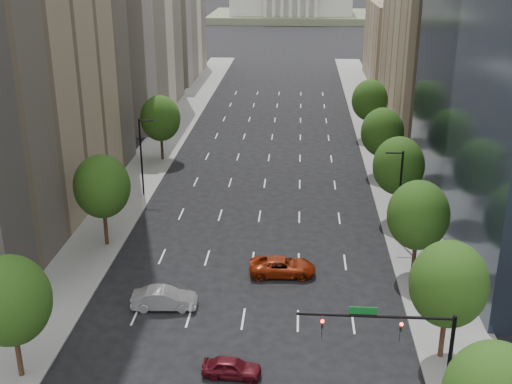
% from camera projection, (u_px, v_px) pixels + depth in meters
% --- Properties ---
extents(sidewalk_left, '(6.00, 200.00, 0.15)m').
position_uv_depth(sidewalk_left, '(115.00, 212.00, 68.84)').
color(sidewalk_left, slate).
rests_on(sidewalk_left, ground).
extents(sidewalk_right, '(6.00, 200.00, 0.15)m').
position_uv_depth(sidewalk_right, '(409.00, 219.00, 66.88)').
color(sidewalk_right, slate).
rests_on(sidewalk_right, ground).
extents(midrise_cream_left, '(14.00, 30.00, 35.00)m').
position_uv_depth(midrise_cream_left, '(121.00, 6.00, 103.25)').
color(midrise_cream_left, beige).
rests_on(midrise_cream_left, ground).
extents(filler_left, '(14.00, 26.00, 18.00)m').
position_uv_depth(filler_left, '(165.00, 34.00, 137.03)').
color(filler_left, beige).
rests_on(filler_left, ground).
extents(parking_tan_right, '(14.00, 30.00, 30.00)m').
position_uv_depth(parking_tan_right, '(440.00, 27.00, 98.19)').
color(parking_tan_right, '#8C7759').
rests_on(parking_tan_right, ground).
extents(filler_right, '(14.00, 26.00, 16.00)m').
position_uv_depth(filler_right, '(404.00, 43.00, 131.44)').
color(filler_right, '#8C7759').
rests_on(filler_right, ground).
extents(tree_right_1, '(5.20, 5.20, 8.75)m').
position_uv_depth(tree_right_1, '(449.00, 284.00, 42.59)').
color(tree_right_1, '#382316').
rests_on(tree_right_1, ground).
extents(tree_right_2, '(5.20, 5.20, 8.61)m').
position_uv_depth(tree_right_2, '(418.00, 215.00, 53.82)').
color(tree_right_2, '#382316').
rests_on(tree_right_2, ground).
extents(tree_right_3, '(5.20, 5.20, 8.89)m').
position_uv_depth(tree_right_3, '(399.00, 166.00, 64.89)').
color(tree_right_3, '#382316').
rests_on(tree_right_3, ground).
extents(tree_right_4, '(5.20, 5.20, 8.46)m').
position_uv_depth(tree_right_4, '(382.00, 132.00, 78.09)').
color(tree_right_4, '#382316').
rests_on(tree_right_4, ground).
extents(tree_right_5, '(5.20, 5.20, 8.75)m').
position_uv_depth(tree_right_5, '(370.00, 100.00, 92.89)').
color(tree_right_5, '#382316').
rests_on(tree_right_5, ground).
extents(tree_left_0, '(5.20, 5.20, 8.75)m').
position_uv_depth(tree_left_0, '(10.00, 301.00, 40.63)').
color(tree_left_0, '#382316').
rests_on(tree_left_0, ground).
extents(tree_left_1, '(5.20, 5.20, 8.97)m').
position_uv_depth(tree_left_1, '(102.00, 186.00, 59.18)').
color(tree_left_1, '#382316').
rests_on(tree_left_1, ground).
extents(tree_left_2, '(5.20, 5.20, 8.68)m').
position_uv_depth(tree_left_2, '(160.00, 118.00, 83.50)').
color(tree_left_2, '#382316').
rests_on(tree_left_2, ground).
extents(streetlight_rn, '(1.70, 0.20, 9.00)m').
position_uv_depth(streetlight_rn, '(399.00, 193.00, 60.65)').
color(streetlight_rn, black).
rests_on(streetlight_rn, ground).
extents(streetlight_ln, '(1.70, 0.20, 9.00)m').
position_uv_depth(streetlight_ln, '(142.00, 155.00, 71.66)').
color(streetlight_ln, black).
rests_on(streetlight_ln, ground).
extents(traffic_signal, '(9.12, 0.40, 7.38)m').
position_uv_depth(traffic_signal, '(409.00, 342.00, 37.42)').
color(traffic_signal, black).
rests_on(traffic_signal, ground).
extents(foothills, '(720.00, 413.00, 263.00)m').
position_uv_depth(foothills, '(335.00, 21.00, 581.64)').
color(foothills, brown).
rests_on(foothills, ground).
extents(car_maroon, '(4.02, 1.83, 1.34)m').
position_uv_depth(car_maroon, '(232.00, 367.00, 42.52)').
color(car_maroon, '#4A0C14').
rests_on(car_maroon, ground).
extents(car_silver, '(5.21, 2.12, 1.68)m').
position_uv_depth(car_silver, '(164.00, 299.00, 50.45)').
color(car_silver, '#939498').
rests_on(car_silver, ground).
extents(car_red_far, '(5.83, 2.91, 1.58)m').
position_uv_depth(car_red_far, '(282.00, 266.00, 55.57)').
color(car_red_far, maroon).
rests_on(car_red_far, ground).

